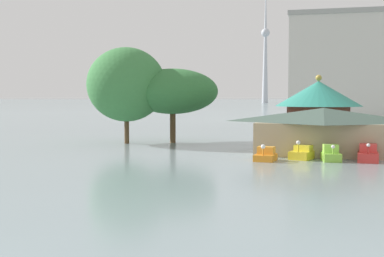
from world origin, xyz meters
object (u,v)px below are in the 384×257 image
at_px(pedal_boat_red, 368,155).
at_px(green_roof_pavilion, 318,108).
at_px(shoreline_tree_mid, 173,91).
at_px(background_building_block, 360,68).
at_px(boathouse, 323,130).
at_px(shoreline_tree_tall_left, 126,85).
at_px(pedal_boat_lime, 331,154).
at_px(pedal_boat_orange, 266,155).
at_px(distant_broadcast_tower, 265,39).
at_px(pedal_boat_yellow, 302,153).

bearing_deg(pedal_boat_red, green_roof_pavilion, -158.37).
height_order(shoreline_tree_mid, background_building_block, background_building_block).
height_order(pedal_boat_red, background_building_block, background_building_block).
bearing_deg(green_roof_pavilion, background_building_block, 81.43).
bearing_deg(boathouse, pedal_boat_red, -51.09).
bearing_deg(shoreline_tree_mid, shoreline_tree_tall_left, -154.98).
xyz_separation_m(shoreline_tree_tall_left, shoreline_tree_mid, (4.98, 2.32, -0.80)).
bearing_deg(pedal_boat_lime, boathouse, 178.79).
distance_m(pedal_boat_lime, boathouse, 5.33).
bearing_deg(shoreline_tree_tall_left, shoreline_tree_mid, 25.02).
relative_size(pedal_boat_orange, distant_broadcast_tower, 0.02).
bearing_deg(pedal_boat_lime, distant_broadcast_tower, 178.58).
bearing_deg(pedal_boat_yellow, background_building_block, -170.49).
height_order(green_roof_pavilion, shoreline_tree_mid, shoreline_tree_mid).
xyz_separation_m(pedal_boat_orange, background_building_block, (13.16, 73.71, 11.26)).
xyz_separation_m(pedal_boat_lime, background_building_block, (7.66, 72.48, 11.18)).
distance_m(pedal_boat_lime, green_roof_pavilion, 14.67).
height_order(shoreline_tree_tall_left, shoreline_tree_mid, shoreline_tree_tall_left).
relative_size(pedal_boat_orange, pedal_boat_yellow, 0.84).
relative_size(pedal_boat_orange, boathouse, 0.18).
height_order(pedal_boat_orange, pedal_boat_lime, pedal_boat_orange).
xyz_separation_m(pedal_boat_yellow, distant_broadcast_tower, (-39.13, 350.13, 49.23)).
xyz_separation_m(green_roof_pavilion, shoreline_tree_mid, (-16.90, -1.19, 1.90)).
bearing_deg(pedal_boat_yellow, pedal_boat_orange, -38.64).
xyz_separation_m(background_building_block, distant_broadcast_tower, (-49.24, 278.47, 37.99)).
distance_m(pedal_boat_yellow, pedal_boat_red, 5.54).
distance_m(pedal_boat_lime, shoreline_tree_mid, 22.90).
bearing_deg(pedal_boat_red, pedal_boat_yellow, -89.48).
bearing_deg(pedal_boat_yellow, distant_broadcast_tower, -156.08).
xyz_separation_m(shoreline_tree_tall_left, background_building_block, (30.67, 61.84, 4.80)).
xyz_separation_m(pedal_boat_orange, green_roof_pavilion, (4.37, 15.38, 3.76)).
relative_size(pedal_boat_lime, distant_broadcast_tower, 0.02).
xyz_separation_m(pedal_boat_lime, boathouse, (-0.61, 4.99, 1.78)).
xyz_separation_m(pedal_boat_red, distant_broadcast_tower, (-44.65, 350.52, 49.14)).
relative_size(pedal_boat_orange, shoreline_tree_tall_left, 0.22).
xyz_separation_m(shoreline_tree_mid, distant_broadcast_tower, (-23.55, 337.99, 43.59)).
relative_size(pedal_boat_orange, pedal_boat_lime, 1.01).
distance_m(pedal_boat_lime, shoreline_tree_tall_left, 26.15).
xyz_separation_m(pedal_boat_red, boathouse, (-3.68, 4.56, 1.75)).
bearing_deg(background_building_block, pedal_boat_lime, -96.03).
xyz_separation_m(pedal_boat_lime, shoreline_tree_mid, (-18.04, 12.97, 5.59)).
bearing_deg(shoreline_tree_mid, pedal_boat_lime, -35.71).
height_order(pedal_boat_red, boathouse, boathouse).
bearing_deg(pedal_boat_red, pedal_boat_orange, -74.49).
xyz_separation_m(green_roof_pavilion, background_building_block, (8.79, 58.33, 7.50)).
distance_m(pedal_boat_lime, background_building_block, 73.74).
relative_size(pedal_boat_orange, pedal_boat_red, 0.84).
bearing_deg(background_building_block, pedal_boat_yellow, -98.03).
height_order(pedal_boat_yellow, pedal_boat_lime, pedal_boat_yellow).
xyz_separation_m(pedal_boat_red, background_building_block, (4.59, 72.05, 11.15)).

